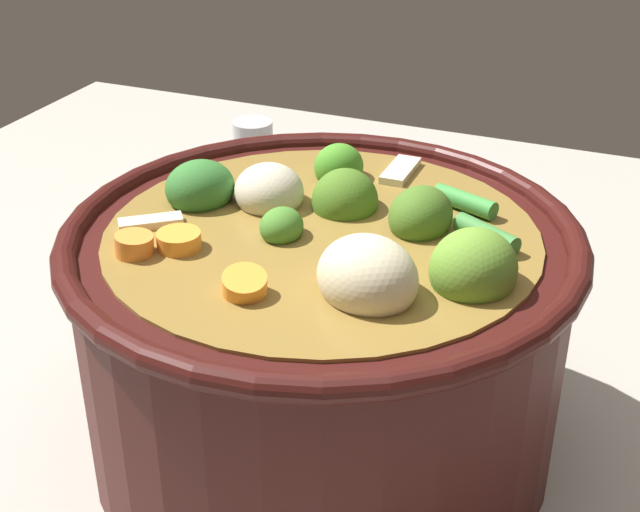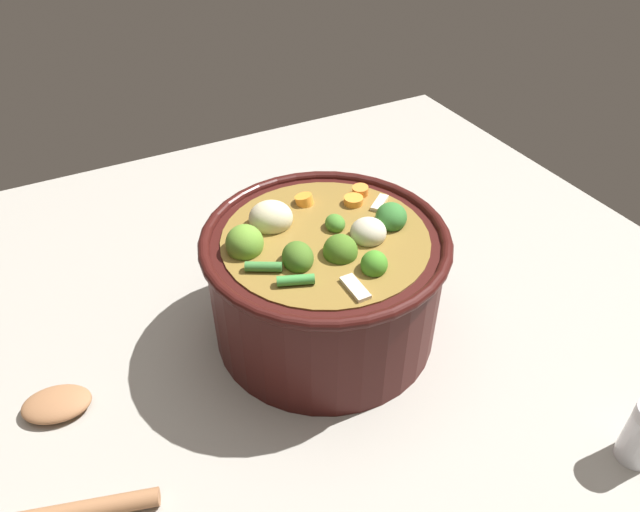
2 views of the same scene
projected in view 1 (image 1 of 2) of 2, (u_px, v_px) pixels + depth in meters
The scene contains 3 objects.
ground_plane at pixel (322, 441), 0.56m from camera, with size 1.10×1.10×0.00m, color #9E998E.
cooking_pot at pixel (322, 334), 0.52m from camera, with size 0.29×0.29×0.18m.
salt_shaker at pixel (254, 159), 0.86m from camera, with size 0.04×0.04×0.08m.
Camera 1 is at (-0.16, 0.40, 0.37)m, focal length 50.45 mm.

